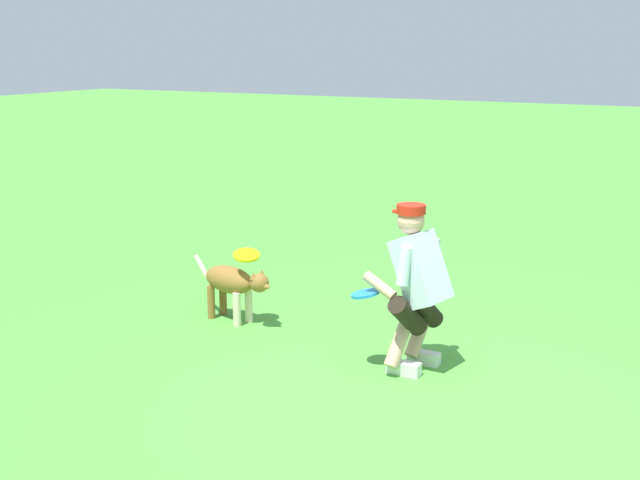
% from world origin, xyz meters
% --- Properties ---
extents(ground_plane, '(60.00, 60.00, 0.00)m').
position_xyz_m(ground_plane, '(0.00, 0.00, 0.00)').
color(ground_plane, '#4C9E39').
extents(person, '(0.64, 0.66, 1.29)m').
position_xyz_m(person, '(0.29, -0.76, 0.70)').
color(person, silver).
rests_on(person, ground_plane).
extents(dog, '(0.97, 0.36, 0.55)m').
position_xyz_m(dog, '(2.16, -1.06, 0.36)').
color(dog, olive).
rests_on(dog, ground_plane).
extents(frisbee_flying, '(0.34, 0.34, 0.09)m').
position_xyz_m(frisbee_flying, '(2.00, -1.03, 0.65)').
color(frisbee_flying, yellow).
extents(frisbee_held, '(0.27, 0.27, 0.08)m').
position_xyz_m(frisbee_held, '(0.63, -0.58, 0.61)').
color(frisbee_held, '#2180DE').
rests_on(frisbee_held, person).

